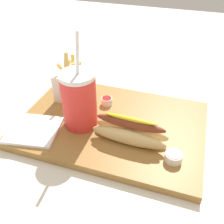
{
  "coord_description": "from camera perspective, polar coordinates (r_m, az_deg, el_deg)",
  "views": [
    {
      "loc": [
        0.16,
        -0.49,
        0.43
      ],
      "look_at": [
        0.0,
        0.0,
        0.05
      ],
      "focal_mm": 40.67,
      "sensor_mm": 36.0,
      "label": 1
    }
  ],
  "objects": [
    {
      "name": "food_tray",
      "position": [
        0.67,
        0.0,
        -2.75
      ],
      "size": [
        0.47,
        0.33,
        0.02
      ],
      "primitive_type": "cube",
      "color": "olive",
      "rests_on": "ground_plane"
    },
    {
      "name": "soda_cup",
      "position": [
        0.61,
        -7.4,
        2.71
      ],
      "size": [
        0.08,
        0.08,
        0.24
      ],
      "color": "red",
      "rests_on": "food_tray"
    },
    {
      "name": "ketchup_cup_1",
      "position": [
        0.71,
        -1.19,
        2.56
      ],
      "size": [
        0.03,
        0.03,
        0.02
      ],
      "color": "white",
      "rests_on": "food_tray"
    },
    {
      "name": "ground_plane",
      "position": [
        0.68,
        0.0,
        -4.05
      ],
      "size": [
        2.4,
        2.4,
        0.02
      ],
      "primitive_type": "cube",
      "color": "silver"
    },
    {
      "name": "napkin_stack",
      "position": [
        0.66,
        -17.15,
        -3.87
      ],
      "size": [
        0.14,
        0.13,
        0.01
      ],
      "primitive_type": "cube",
      "rotation": [
        0.0,
        0.0,
        0.17
      ],
      "color": "white",
      "rests_on": "food_tray"
    },
    {
      "name": "hot_dog_1",
      "position": [
        0.59,
        4.05,
        -4.34
      ],
      "size": [
        0.18,
        0.06,
        0.07
      ],
      "color": "#DBB775",
      "rests_on": "food_tray"
    },
    {
      "name": "fries_basket",
      "position": [
        0.73,
        -8.98,
        5.94
      ],
      "size": [
        0.09,
        0.07,
        0.14
      ],
      "color": "white",
      "rests_on": "food_tray"
    },
    {
      "name": "ketchup_cup_2",
      "position": [
        0.57,
        13.67,
        -9.72
      ],
      "size": [
        0.04,
        0.04,
        0.02
      ],
      "color": "white",
      "rests_on": "food_tray"
    }
  ]
}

